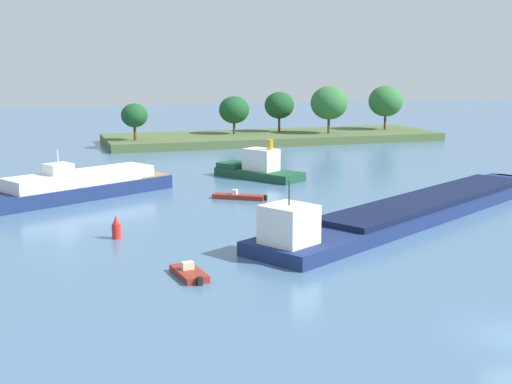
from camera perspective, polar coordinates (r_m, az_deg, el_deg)
ground_plane at (r=38.58m, az=20.32°, el=-11.10°), size 400.00×400.00×0.00m
treeline_island at (r=124.20m, az=2.46°, el=5.49°), size 58.96×17.92×9.72m
small_motorboat at (r=45.91m, az=-5.51°, el=-6.65°), size 1.98×4.05×0.93m
fishing_skiff at (r=71.14m, az=-1.42°, el=-0.38°), size 5.22×3.96×0.99m
white_riverboat at (r=74.08m, az=-14.16°, el=0.54°), size 20.15×13.87×5.24m
cargo_barge at (r=64.71m, az=13.21°, el=-1.26°), size 40.51×26.50×5.67m
tugboat at (r=83.97m, az=0.13°, el=1.97°), size 9.38×11.55×4.81m
channel_buoy_red at (r=56.31m, az=-11.42°, el=-2.97°), size 0.70×0.70×1.90m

